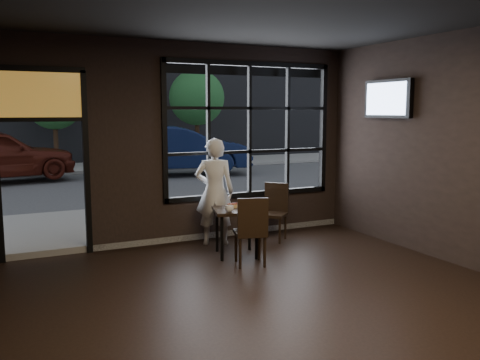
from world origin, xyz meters
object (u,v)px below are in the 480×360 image
navy_car (179,149)px  cafe_table (236,232)px  man (215,192)px  chair_near (250,230)px

navy_car → cafe_table: bearing=177.9°
man → chair_near: bearing=115.9°
cafe_table → navy_car: bearing=91.2°
chair_near → man: 1.28m
chair_near → man: size_ratio=0.57×
chair_near → cafe_table: bearing=-77.1°
cafe_table → navy_car: (2.32, 9.35, 0.51)m
cafe_table → man: size_ratio=0.41×
cafe_table → man: (-0.04, 0.73, 0.50)m
cafe_table → man: bearing=108.0°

